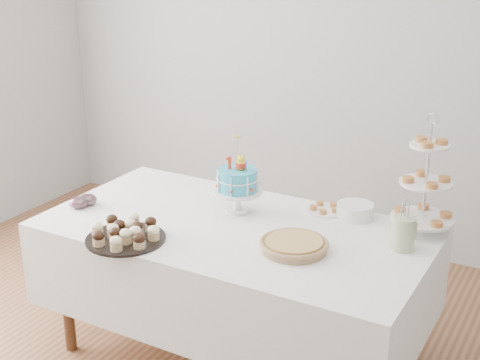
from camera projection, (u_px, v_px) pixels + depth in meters
The scene contains 11 objects.
walls at pixel (199, 128), 2.88m from camera, with size 5.04×4.04×2.70m.
table at pixel (234, 267), 3.40m from camera, with size 1.92×1.02×0.77m.
birthday_cake at pixel (237, 192), 3.46m from camera, with size 0.26×0.26×0.40m.
cupcake_tray at pixel (125, 232), 3.16m from camera, with size 0.38×0.38×0.09m.
pie at pixel (294, 245), 3.06m from camera, with size 0.32×0.32×0.05m.
tiered_stand at pixel (426, 183), 3.19m from camera, with size 0.31×0.31×0.59m.
plate_stack at pixel (355, 211), 3.42m from camera, with size 0.19×0.19×0.07m.
pastry_plate at pixel (325, 209), 3.50m from camera, with size 0.21×0.21×0.03m.
jam_bowl_a at pixel (79, 203), 3.54m from camera, with size 0.10×0.10×0.06m.
jam_bowl_b at pixel (88, 200), 3.58m from camera, with size 0.10×0.10×0.06m.
utensil_pitcher at pixel (403, 232), 3.05m from camera, with size 0.11×0.11×0.24m.
Camera 1 is at (1.52, -2.34, 2.13)m, focal length 50.00 mm.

